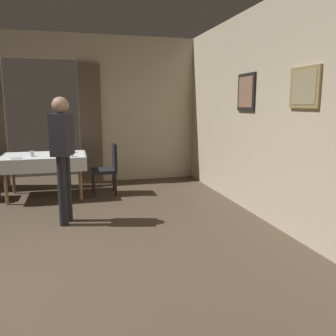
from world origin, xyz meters
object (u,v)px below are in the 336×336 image
object	(u,v)px
plate_mid_c	(15,158)
plate_mid_d	(72,152)
person_waiter_by_doorway	(63,150)
dining_table_mid	(45,160)
glass_mid_b	(71,154)
chair_mid_right	(108,166)
glass_mid_a	(32,154)

from	to	relation	value
plate_mid_c	plate_mid_d	bearing A→B (deg)	29.00
plate_mid_c	person_waiter_by_doorway	world-z (taller)	person_waiter_by_doorway
dining_table_mid	glass_mid_b	size ratio (longest dim) A/B	14.61
plate_mid_d	glass_mid_b	bearing A→B (deg)	-89.83
chair_mid_right	glass_mid_a	xyz separation A→B (m)	(-1.27, -0.06, 0.28)
glass_mid_a	plate_mid_d	world-z (taller)	glass_mid_a
dining_table_mid	glass_mid_a	bearing A→B (deg)	-138.95
dining_table_mid	chair_mid_right	size ratio (longest dim) A/B	1.52
plate_mid_d	person_waiter_by_doorway	bearing A→B (deg)	-93.24
glass_mid_a	plate_mid_d	size ratio (longest dim) A/B	0.47
glass_mid_b	plate_mid_d	distance (m)	0.52
chair_mid_right	plate_mid_d	size ratio (longest dim) A/B	4.56
chair_mid_right	glass_mid_a	size ratio (longest dim) A/B	9.63
glass_mid_a	person_waiter_by_doorway	size ratio (longest dim) A/B	0.06
dining_table_mid	glass_mid_b	bearing A→B (deg)	-37.49
plate_mid_c	person_waiter_by_doorway	bearing A→B (deg)	-57.74
dining_table_mid	person_waiter_by_doorway	distance (m)	1.65
glass_mid_a	glass_mid_b	distance (m)	0.68
glass_mid_a	plate_mid_c	bearing A→B (deg)	-144.90
plate_mid_c	glass_mid_b	bearing A→B (deg)	-1.92
glass_mid_a	chair_mid_right	bearing A→B (deg)	2.54
plate_mid_c	person_waiter_by_doorway	xyz separation A→B (m)	(0.79, -1.24, 0.27)
dining_table_mid	chair_mid_right	xyz separation A→B (m)	(1.09, -0.10, -0.15)
glass_mid_b	person_waiter_by_doorway	world-z (taller)	person_waiter_by_doorway
dining_table_mid	glass_mid_b	world-z (taller)	glass_mid_b
glass_mid_a	glass_mid_b	xyz separation A→B (m)	(0.65, -0.20, 0.00)
plate_mid_c	person_waiter_by_doorway	distance (m)	1.50
plate_mid_c	glass_mid_a	bearing A→B (deg)	35.10
glass_mid_b	plate_mid_d	bearing A→B (deg)	90.17
chair_mid_right	person_waiter_by_doorway	xyz separation A→B (m)	(-0.73, -1.47, 0.51)
dining_table_mid	plate_mid_c	xyz separation A→B (m)	(-0.42, -0.33, 0.09)
chair_mid_right	plate_mid_d	distance (m)	0.72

